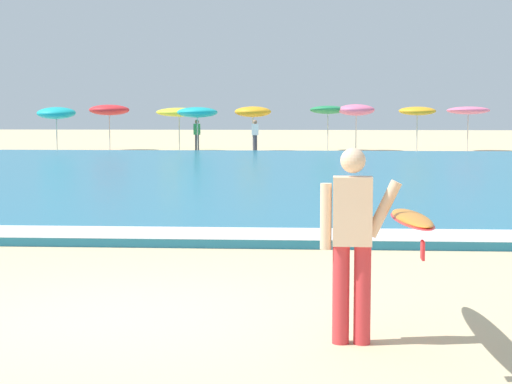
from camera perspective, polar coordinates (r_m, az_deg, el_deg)
name	(u,v)px	position (r m, az deg, el deg)	size (l,w,h in m)	color
ground_plane	(126,315)	(8.78, -8.69, -8.11)	(160.00, 160.00, 0.00)	beige
sea	(251,174)	(26.66, -0.36, 1.22)	(120.00, 28.00, 0.14)	teal
surf_foam	(191,233)	(13.38, -4.35, -2.73)	(120.00, 1.28, 0.01)	white
surfer_with_board	(380,228)	(7.51, 8.24, -2.42)	(0.95, 2.75, 1.73)	red
beach_umbrella_0	(56,113)	(43.41, -13.17, 5.15)	(1.90, 1.92, 2.24)	beige
beach_umbrella_1	(109,110)	(44.31, -9.76, 5.41)	(2.05, 2.05, 2.33)	beige
beach_umbrella_2	(179,112)	(43.04, -5.15, 5.32)	(2.29, 2.30, 2.19)	beige
beach_umbrella_3	(197,112)	(41.83, -3.93, 5.32)	(1.98, 1.98, 2.21)	beige
beach_umbrella_4	(253,112)	(42.80, -0.21, 5.37)	(1.82, 1.83, 2.24)	beige
beach_umbrella_5	(328,110)	(43.64, 4.82, 5.48)	(1.83, 1.85, 2.32)	beige
beach_umbrella_6	(356,110)	(43.40, 6.70, 5.45)	(1.85, 1.86, 2.35)	beige
beach_umbrella_7	(417,111)	(42.07, 10.71, 5.33)	(1.79, 1.80, 2.24)	beige
beach_umbrella_8	(468,110)	(44.08, 13.97, 5.30)	(2.13, 2.14, 2.26)	beige
beachgoer_near_row_left	(197,135)	(42.34, -3.96, 3.84)	(0.32, 0.20, 1.58)	#383842
beachgoer_near_row_mid	(255,135)	(41.39, -0.06, 3.82)	(0.32, 0.20, 1.58)	#383842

